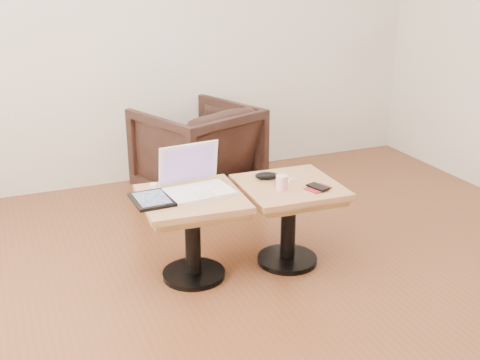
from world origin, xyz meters
name	(u,v)px	position (x,y,z in m)	size (l,w,h in m)	color
room_shell	(294,50)	(0.00, 0.00, 1.35)	(4.52, 4.52, 2.71)	brown
side_table_left	(192,216)	(-0.33, 0.53, 0.38)	(0.59, 0.59, 0.50)	black
side_table_right	(289,204)	(0.25, 0.48, 0.38)	(0.57, 0.57, 0.50)	black
laptop	(196,182)	(-0.28, 0.59, 0.55)	(0.38, 0.32, 0.25)	white
tablet	(152,200)	(-0.55, 0.54, 0.51)	(0.21, 0.26, 0.02)	black
charging_adapter	(153,186)	(-0.49, 0.74, 0.51)	(0.04, 0.04, 0.02)	white
glasses_case	(267,176)	(0.17, 0.60, 0.53)	(0.14, 0.06, 0.04)	black
striped_cup	(282,183)	(0.17, 0.42, 0.55)	(0.07, 0.07, 0.09)	#F4657F
earbuds_tangle	(291,180)	(0.28, 0.52, 0.51)	(0.07, 0.05, 0.01)	white
phone_on_sleeve	(318,187)	(0.37, 0.35, 0.51)	(0.16, 0.14, 0.02)	maroon
armchair	(197,152)	(0.11, 1.71, 0.36)	(0.76, 0.78, 0.71)	black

